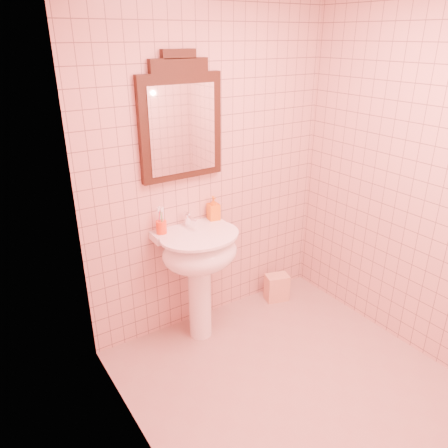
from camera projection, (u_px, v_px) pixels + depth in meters
floor at (301, 391)px, 2.86m from camera, size 2.20×2.20×0.00m
back_wall at (210, 167)px, 3.20m from camera, size 2.00×0.02×2.50m
pedestal_sink at (199, 259)px, 3.14m from camera, size 0.58×0.58×0.86m
faucet at (189, 220)px, 3.14m from camera, size 0.04×0.16×0.11m
mirror at (181, 122)px, 2.91m from camera, size 0.60×0.06×0.84m
toothbrush_cup at (161, 227)px, 3.05m from camera, size 0.07×0.07×0.17m
soap_dispenser at (213, 208)px, 3.26m from camera, size 0.09×0.10×0.18m
towel at (277, 287)px, 3.81m from camera, size 0.22×0.18×0.24m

